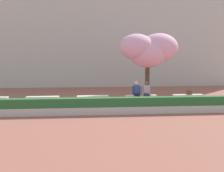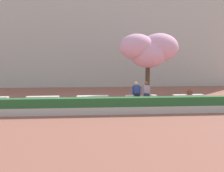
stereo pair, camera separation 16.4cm
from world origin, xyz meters
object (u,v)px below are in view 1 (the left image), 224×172
stone_bench_near_east (141,97)px  stone_bench_east_end (188,97)px  person_seated_left (137,91)px  stone_bench_center (93,98)px  person_seated_right (146,91)px  cherry_tree_main (149,50)px  handbag (189,92)px  stone_bench_near_west (43,99)px

stone_bench_near_east → stone_bench_east_end: 2.92m
person_seated_left → stone_bench_center: bearing=178.8°
stone_bench_center → person_seated_right: bearing=-1.0°
stone_bench_near_east → cherry_tree_main: (0.75, 1.39, 2.88)m
cherry_tree_main → person_seated_right: bearing=-107.4°
person_seated_left → handbag: person_seated_left is taller
stone_bench_center → stone_bench_near_west: bearing=180.0°
stone_bench_center → stone_bench_near_east: 2.92m
stone_bench_center → stone_bench_near_east: bearing=0.0°
stone_bench_near_east → person_seated_left: (-0.30, -0.05, 0.39)m
stone_bench_near_east → stone_bench_center: bearing=180.0°
stone_bench_center → cherry_tree_main: bearing=20.8°
stone_bench_near_west → handbag: (8.84, 0.00, 0.27)m
stone_bench_near_east → handbag: (3.00, 0.00, 0.27)m
person_seated_right → stone_bench_center: bearing=179.0°
stone_bench_near_west → stone_bench_center: (2.92, 0.00, 0.00)m
stone_bench_near_west → stone_bench_east_end: bearing=0.0°
stone_bench_east_end → handbag: size_ratio=5.55×
handbag → cherry_tree_main: bearing=148.3°
stone_bench_east_end → person_seated_left: size_ratio=1.46×
cherry_tree_main → handbag: bearing=-31.7°
person_seated_right → cherry_tree_main: size_ratio=0.30×
stone_bench_near_west → person_seated_right: 6.15m
person_seated_right → handbag: bearing=1.2°
person_seated_right → cherry_tree_main: (0.45, 1.45, 2.49)m
stone_bench_center → stone_bench_near_east: (2.92, 0.00, 0.00)m
stone_bench_center → stone_bench_east_end: same height
stone_bench_near_east → cherry_tree_main: cherry_tree_main is taller
handbag → person_seated_left: bearing=-179.0°
stone_bench_center → stone_bench_near_east: size_ratio=1.00×
stone_bench_near_east → person_seated_right: 0.50m
stone_bench_center → person_seated_right: size_ratio=1.46×
stone_bench_near_east → stone_bench_near_west: bearing=180.0°
stone_bench_near_east → person_seated_right: size_ratio=1.46×
person_seated_right → stone_bench_east_end: bearing=1.2°
person_seated_left → cherry_tree_main: size_ratio=0.30×
person_seated_left → cherry_tree_main: 3.06m
stone_bench_east_end → person_seated_left: person_seated_left is taller
stone_bench_center → person_seated_left: (2.62, -0.05, 0.39)m
stone_bench_near_west → person_seated_left: person_seated_left is taller
stone_bench_near_east → handbag: handbag is taller
stone_bench_center → cherry_tree_main: (3.67, 1.39, 2.88)m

